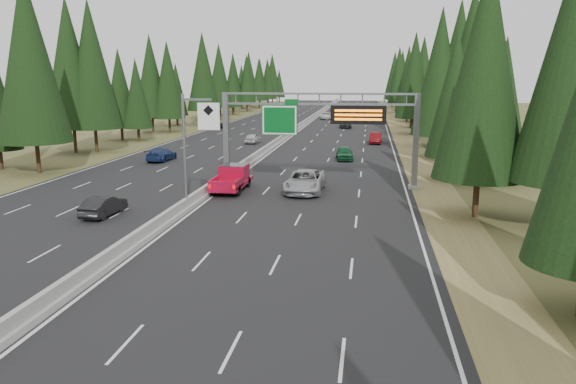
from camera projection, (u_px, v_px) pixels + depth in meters
name	position (u px, v px, depth m)	size (l,w,h in m)	color
road	(293.00, 133.00, 92.30)	(32.00, 260.00, 0.08)	black
shoulder_right	(403.00, 135.00, 89.80)	(3.60, 260.00, 0.06)	olive
shoulder_left	(189.00, 132.00, 94.80)	(3.60, 260.00, 0.06)	#444420
median_barrier	(293.00, 131.00, 92.22)	(0.70, 260.00, 0.85)	gray
sign_gantry	(327.00, 125.00, 46.26)	(16.75, 0.98, 7.80)	slate
hov_sign_pole	(192.00, 144.00, 37.93)	(2.80, 0.50, 8.00)	slate
tree_row_right	(435.00, 74.00, 84.60)	(11.38, 243.76, 18.93)	black
tree_row_left	(125.00, 76.00, 79.29)	(12.34, 242.57, 18.92)	black
silver_minivan	(305.00, 181.00, 44.86)	(2.89, 6.26, 1.74)	#A2A2A6
red_pickup	(233.00, 176.00, 45.77)	(2.21, 6.18, 2.01)	black
car_ahead_green	(345.00, 153.00, 62.39)	(1.77, 4.40, 1.50)	#12522A
car_ahead_dkred	(376.00, 138.00, 77.72)	(1.59, 4.57, 1.50)	maroon
car_ahead_dkgrey	(345.00, 124.00, 101.03)	(2.01, 4.95, 1.44)	black
car_ahead_white	(326.00, 116.00, 122.26)	(2.44, 5.29, 1.47)	silver
car_ahead_far	(336.00, 109.00, 147.90)	(1.57, 3.91, 1.33)	black
car_onc_near	(104.00, 206.00, 37.24)	(1.43, 4.10, 1.35)	black
car_onc_blue	(161.00, 154.00, 61.57)	(2.01, 4.93, 1.43)	navy
car_onc_white	(253.00, 138.00, 78.00)	(1.60, 3.99, 1.36)	#B9B9B9
car_onc_far	(217.00, 125.00, 99.81)	(2.40, 5.21, 1.45)	black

